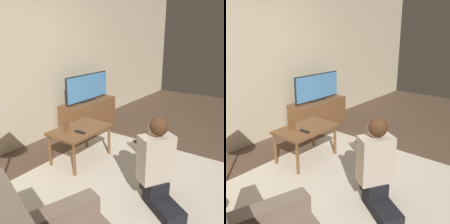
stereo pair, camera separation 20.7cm
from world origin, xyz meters
TOP-DOWN VIEW (x-y plane):
  - ground_plane at (0.00, 0.00)m, footprint 10.00×10.00m
  - wall_back at (0.00, 1.93)m, footprint 10.00×0.06m
  - rug at (0.00, 0.00)m, footprint 2.35×2.38m
  - tv_stand at (1.17, 1.62)m, footprint 1.15×0.41m
  - tv at (1.17, 1.63)m, footprint 1.08×0.08m
  - coffee_table at (0.12, 0.86)m, footprint 0.80×0.52m
  - person_kneeling at (-0.12, -0.39)m, footprint 0.65×0.83m
  - picture_frame at (-0.05, 0.94)m, footprint 0.11×0.01m
  - remote at (0.00, 0.76)m, footprint 0.04×0.15m

SIDE VIEW (x-z plane):
  - ground_plane at x=0.00m, z-range 0.00..0.00m
  - rug at x=0.00m, z-range 0.00..0.02m
  - tv_stand at x=1.17m, z-range 0.00..0.52m
  - coffee_table at x=0.12m, z-range 0.18..0.66m
  - person_kneeling at x=-0.12m, z-range 0.00..0.93m
  - remote at x=0.00m, z-range 0.48..0.50m
  - picture_frame at x=-0.05m, z-range 0.48..0.63m
  - tv at x=1.17m, z-range 0.52..1.02m
  - wall_back at x=0.00m, z-range 0.00..2.60m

